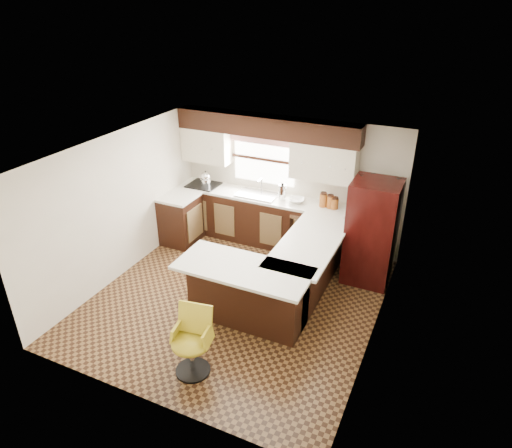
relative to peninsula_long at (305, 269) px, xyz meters
The scene contains 30 objects.
floor 1.18m from the peninsula_long, 145.22° to the right, with size 4.40×4.40×0.00m, color #49301A.
ceiling 2.24m from the peninsula_long, 145.22° to the right, with size 4.40×4.40×0.00m, color silver.
wall_back 1.96m from the peninsula_long, 119.74° to the left, with size 4.40×4.40×0.00m, color beige.
wall_front 3.06m from the peninsula_long, 107.67° to the right, with size 4.40×4.40×0.00m, color beige.
wall_left 3.15m from the peninsula_long, 168.23° to the right, with size 4.40×4.40×0.00m, color beige.
wall_right 1.55m from the peninsula_long, 27.51° to the right, with size 4.40×4.40×0.00m, color beige.
base_cab_back 1.86m from the peninsula_long, 136.64° to the left, with size 3.30×0.60×0.90m, color black.
base_cab_left 2.77m from the peninsula_long, 166.97° to the left, with size 0.60×0.70×0.90m, color black.
counter_back 1.92m from the peninsula_long, 136.64° to the left, with size 3.30×0.60×0.04m, color silver.
counter_left 2.81m from the peninsula_long, 166.97° to the left, with size 0.60×0.70×0.04m, color silver.
soffit 2.60m from the peninsula_long, 132.88° to the left, with size 3.40×0.35×0.36m, color black.
upper_cab_left 3.15m from the peninsula_long, 150.95° to the left, with size 0.94×0.35×0.64m, color beige.
upper_cab_right 1.90m from the peninsula_long, 98.93° to the left, with size 1.14×0.35×0.64m, color beige.
window_pane 2.36m from the peninsula_long, 132.00° to the left, with size 1.20×0.02×0.90m, color white.
valance 2.54m from the peninsula_long, 132.74° to the left, with size 1.30×0.06×0.18m, color #D19B93.
sink 1.95m from the peninsula_long, 138.13° to the left, with size 0.75×0.45×0.03m, color #B2B2B7.
dishwasher 1.05m from the peninsula_long, 109.47° to the left, with size 0.58×0.03×0.78m, color black.
cooktop 2.89m from the peninsula_long, 153.80° to the left, with size 0.58×0.50×0.03m, color black.
peninsula_long is the anchor object (origin of this frame).
peninsula_return 1.11m from the peninsula_long, 118.30° to the right, with size 1.65×0.60×0.90m, color black.
counter_pen_long 0.48m from the peninsula_long, ahead, with size 0.84×1.95×0.04m, color silver.
counter_pen_return 1.29m from the peninsula_long, 117.10° to the right, with size 1.89×0.84×0.04m, color silver.
refrigerator 1.24m from the peninsula_long, 46.11° to the left, with size 0.74×0.71×1.74m, color black.
bar_chair 2.31m from the peninsula_long, 107.80° to the right, with size 0.48×0.48×0.91m, color gold, non-canonical shape.
kettle 2.87m from the peninsula_long, 153.26° to the left, with size 0.21×0.21×0.28m, color silver, non-canonical shape.
percolator 1.69m from the peninsula_long, 125.63° to the left, with size 0.14×0.14×0.28m, color silver.
mixing_bowl 1.52m from the peninsula_long, 116.56° to the left, with size 0.28×0.28×0.07m, color white.
canister_large 1.44m from the peninsula_long, 96.74° to the left, with size 0.13×0.13×0.23m, color #98501C.
canister_med 1.43m from the peninsula_long, 91.06° to the left, with size 0.13×0.13×0.21m, color #98501C.
canister_small 1.42m from the peninsula_long, 87.81° to the left, with size 0.14×0.14×0.18m, color #98501C.
Camera 1 is at (2.73, -5.16, 4.31)m, focal length 32.00 mm.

